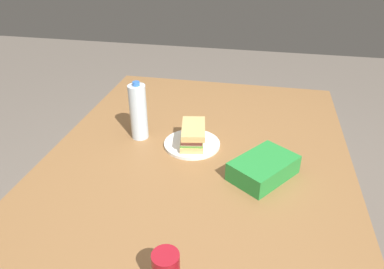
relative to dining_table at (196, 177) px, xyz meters
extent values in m
cube|color=olive|center=(0.00, 0.00, 0.06)|extent=(1.59, 1.15, 0.04)
cylinder|color=brown|center=(-0.71, -0.50, -0.32)|extent=(0.07, 0.07, 0.72)
cylinder|color=brown|center=(-0.71, 0.50, -0.32)|extent=(0.07, 0.07, 0.72)
cylinder|color=white|center=(-0.10, -0.04, 0.09)|extent=(0.23, 0.23, 0.01)
cube|color=#DBB26B|center=(-0.10, -0.04, 0.11)|extent=(0.18, 0.12, 0.02)
cube|color=#599E3F|center=(-0.10, -0.04, 0.12)|extent=(0.18, 0.11, 0.01)
cube|color=#C6727A|center=(-0.10, -0.04, 0.14)|extent=(0.17, 0.11, 0.02)
cube|color=yellow|center=(-0.10, -0.04, 0.15)|extent=(0.16, 0.10, 0.01)
cube|color=#DBB26B|center=(-0.09, -0.03, 0.16)|extent=(0.18, 0.12, 0.02)
cube|color=#268C38|center=(0.05, 0.25, 0.12)|extent=(0.27, 0.26, 0.07)
cylinder|color=silver|center=(-0.12, -0.26, 0.20)|extent=(0.07, 0.07, 0.23)
cylinder|color=blue|center=(-0.12, -0.26, 0.32)|extent=(0.03, 0.03, 0.02)
camera|label=1|loc=(1.11, 0.21, 0.85)|focal=33.74mm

